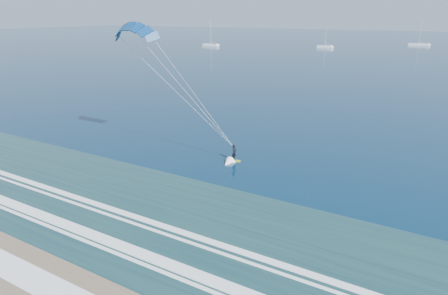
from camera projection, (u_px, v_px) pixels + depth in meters
ground at (62, 287)px, 25.88m from camera, size 900.00×900.00×0.00m
kitesurfer_rig at (182, 87)px, 46.37m from camera, size 16.19×6.30×16.99m
sailboat_0 at (211, 45)px, 217.31m from camera, size 9.43×2.40×12.73m
sailboat_1 at (325, 47)px, 206.30m from camera, size 7.97×2.40×11.04m
sailboat_2 at (419, 44)px, 221.00m from camera, size 10.75×2.40×14.21m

